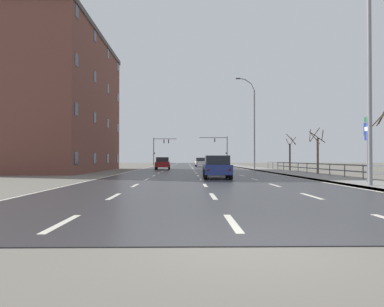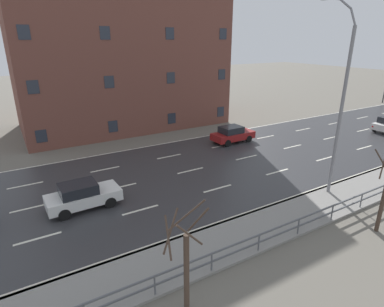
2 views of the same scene
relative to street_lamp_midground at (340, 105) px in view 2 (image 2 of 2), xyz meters
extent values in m
cube|color=#666056|center=(-7.46, 7.89, -5.71)|extent=(160.00, 160.00, 0.12)
cube|color=#303033|center=(-7.46, 19.89, -5.64)|extent=(14.00, 120.00, 0.02)
cube|color=beige|center=(-10.96, -16.51, -5.63)|extent=(0.16, 2.20, 0.01)
cube|color=beige|center=(-10.96, -11.11, -5.63)|extent=(0.16, 2.20, 0.01)
cube|color=beige|center=(-10.96, -5.71, -5.63)|extent=(0.16, 2.20, 0.01)
cube|color=beige|center=(-10.96, -0.31, -5.63)|extent=(0.16, 2.20, 0.01)
cube|color=beige|center=(-10.96, 5.09, -5.63)|extent=(0.16, 2.20, 0.01)
cube|color=beige|center=(-10.96, 10.49, -5.63)|extent=(0.16, 2.20, 0.01)
cube|color=beige|center=(-10.96, 15.89, -5.63)|extent=(0.16, 2.20, 0.01)
cube|color=beige|center=(-10.96, 21.29, -5.63)|extent=(0.16, 2.20, 0.01)
cube|color=beige|center=(-7.46, -16.51, -5.63)|extent=(0.16, 2.20, 0.01)
cube|color=beige|center=(-7.46, -11.11, -5.63)|extent=(0.16, 2.20, 0.01)
cube|color=beige|center=(-7.46, -5.71, -5.63)|extent=(0.16, 2.20, 0.01)
cube|color=beige|center=(-7.46, -0.31, -5.63)|extent=(0.16, 2.20, 0.01)
cube|color=beige|center=(-7.46, 5.09, -5.63)|extent=(0.16, 2.20, 0.01)
cube|color=beige|center=(-7.46, 10.49, -5.63)|extent=(0.16, 2.20, 0.01)
cube|color=beige|center=(-7.46, 15.89, -5.63)|extent=(0.16, 2.20, 0.01)
cube|color=beige|center=(-3.96, -16.51, -5.63)|extent=(0.16, 2.20, 0.01)
cube|color=beige|center=(-3.96, -11.11, -5.63)|extent=(0.16, 2.20, 0.01)
cube|color=beige|center=(-3.96, -5.71, -5.63)|extent=(0.16, 2.20, 0.01)
cube|color=beige|center=(-3.96, -0.31, -5.63)|extent=(0.16, 2.20, 0.01)
cube|color=beige|center=(-3.96, 5.09, -5.63)|extent=(0.16, 2.20, 0.01)
cube|color=beige|center=(-3.96, 10.49, -5.63)|extent=(0.16, 2.20, 0.01)
cube|color=beige|center=(-14.31, 19.89, -5.63)|extent=(0.16, 120.00, 0.01)
cylinder|color=#515459|center=(2.39, -13.10, -5.15)|extent=(0.07, 0.07, 1.00)
cylinder|color=#515459|center=(2.39, -10.51, -5.15)|extent=(0.07, 0.07, 1.00)
cylinder|color=#515459|center=(2.39, -7.91, -5.15)|extent=(0.07, 0.07, 1.00)
cylinder|color=#515459|center=(2.39, -5.32, -5.15)|extent=(0.07, 0.07, 1.00)
cylinder|color=#515459|center=(2.39, -2.73, -5.15)|extent=(0.07, 0.07, 1.00)
cylinder|color=#515459|center=(2.39, -0.14, -5.15)|extent=(0.07, 0.07, 1.00)
cylinder|color=slate|center=(0.14, 0.00, -0.68)|extent=(0.20, 0.20, 9.95)
cylinder|color=slate|center=(-0.06, 0.00, 4.72)|extent=(0.49, 0.11, 0.88)
cylinder|color=slate|center=(-0.63, 0.00, 5.40)|extent=(0.82, 0.11, 0.62)
cube|color=maroon|center=(-11.40, 1.28, -5.00)|extent=(1.85, 4.14, 0.64)
cube|color=black|center=(-11.39, 1.04, -4.38)|extent=(1.60, 2.03, 0.60)
cube|color=slate|center=(-11.41, 1.98, -4.40)|extent=(1.41, 0.11, 0.51)
cylinder|color=black|center=(-10.62, 2.57, -5.32)|extent=(0.23, 0.66, 0.66)
cylinder|color=black|center=(-12.24, 2.54, -5.32)|extent=(0.23, 0.66, 0.66)
cylinder|color=black|center=(-10.56, 0.03, -5.32)|extent=(0.23, 0.66, 0.66)
cylinder|color=black|center=(-12.18, 0.00, -5.32)|extent=(0.23, 0.66, 0.66)
cube|color=red|center=(-12.02, -0.76, -5.00)|extent=(0.16, 0.04, 0.14)
cube|color=red|center=(-10.70, -0.73, -5.00)|extent=(0.16, 0.04, 0.14)
cube|color=silver|center=(-5.94, -13.77, -5.00)|extent=(1.85, 4.14, 0.64)
cube|color=black|center=(-5.93, -14.02, -4.38)|extent=(1.60, 2.03, 0.60)
cube|color=slate|center=(-5.96, -13.07, -4.40)|extent=(1.41, 0.11, 0.51)
cylinder|color=black|center=(-5.16, -12.48, -5.32)|extent=(0.23, 0.66, 0.66)
cylinder|color=black|center=(-6.78, -12.52, -5.32)|extent=(0.23, 0.66, 0.66)
cylinder|color=black|center=(-5.10, -15.02, -5.32)|extent=(0.23, 0.66, 0.66)
cylinder|color=black|center=(-6.72, -15.06, -5.32)|extent=(0.23, 0.66, 0.66)
cube|color=red|center=(-6.55, -15.81, -5.00)|extent=(0.16, 0.04, 0.14)
cube|color=red|center=(-5.23, -15.78, -5.00)|extent=(0.16, 0.04, 0.14)
cylinder|color=black|center=(-6.67, 16.57, -5.32)|extent=(0.23, 0.66, 0.66)
cube|color=red|center=(-6.50, 15.82, -5.00)|extent=(0.16, 0.04, 0.14)
cube|color=brown|center=(-23.37, -5.08, 1.60)|extent=(11.28, 21.28, 14.51)
cube|color=#282D38|center=(-17.71, -14.52, -4.25)|extent=(0.04, 0.90, 1.10)
cube|color=#282D38|center=(-17.71, -8.23, -4.25)|extent=(0.04, 0.90, 1.10)
cube|color=#282D38|center=(-17.71, -1.93, -4.25)|extent=(0.04, 0.90, 1.10)
cube|color=#282D38|center=(-17.71, 4.36, -4.25)|extent=(0.04, 0.90, 1.10)
cube|color=#282D38|center=(-17.71, -14.52, -0.08)|extent=(0.04, 0.90, 1.10)
cube|color=#282D38|center=(-17.71, -8.23, -0.08)|extent=(0.04, 0.90, 1.10)
cube|color=#282D38|center=(-17.71, -1.93, -0.08)|extent=(0.04, 0.90, 1.10)
cube|color=#282D38|center=(-17.71, 4.36, -0.08)|extent=(0.04, 0.90, 1.10)
cube|color=#282D38|center=(-17.71, -14.52, 4.09)|extent=(0.04, 0.90, 1.10)
cube|color=#282D38|center=(-17.71, -8.23, 4.09)|extent=(0.04, 0.90, 1.10)
cube|color=#282D38|center=(-17.71, -1.93, 4.09)|extent=(0.04, 0.90, 1.10)
cube|color=#282D38|center=(-17.71, 4.36, 4.09)|extent=(0.04, 0.90, 1.10)
cylinder|color=#423328|center=(3.60, -12.41, -4.03)|extent=(0.20, 0.20, 3.24)
cylinder|color=#423328|center=(3.44, -12.99, -2.39)|extent=(1.19, 0.45, 0.97)
cylinder|color=#423328|center=(3.02, -12.08, -2.10)|extent=(0.60, 1.25, 1.21)
cylinder|color=#423328|center=(3.52, -11.92, -2.06)|extent=(1.04, 0.25, 1.38)
cylinder|color=#423328|center=(3.18, -12.76, -2.37)|extent=(0.71, 0.93, 1.23)
cylinder|color=#423328|center=(4.01, -12.52, -2.14)|extent=(0.26, 0.87, 0.93)
cylinder|color=#423328|center=(4.17, -1.50, -4.05)|extent=(0.20, 0.20, 3.20)
cylinder|color=#423328|center=(3.87, -1.64, -2.27)|extent=(0.32, 0.66, 0.93)
cylinder|color=#423328|center=(4.15, -2.07, -1.93)|extent=(1.20, 0.11, 1.31)
camera|label=1|loc=(-8.43, -45.67, -4.31)|focal=34.36mm
camera|label=2|loc=(11.28, -16.78, 3.63)|focal=29.67mm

